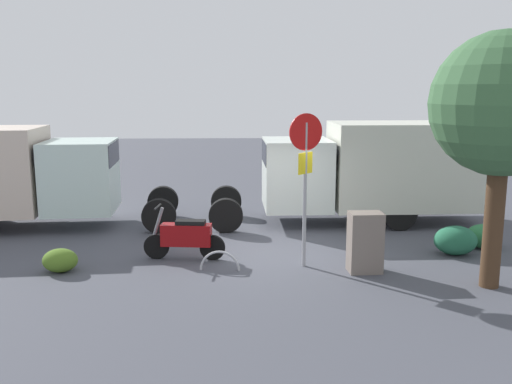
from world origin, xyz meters
TOP-DOWN VIEW (x-y plane):
  - ground_plane at (0.00, 0.00)m, footprint 60.00×60.00m
  - box_truck_near at (-2.84, -2.86)m, footprint 7.55×2.22m
  - motorcycle at (2.06, 0.45)m, footprint 1.81×0.57m
  - stop_sign at (-0.48, 1.05)m, footprint 0.71×0.33m
  - street_tree at (-3.87, 2.42)m, footprint 2.63×2.63m
  - utility_cabinet at (-1.69, 1.45)m, footprint 0.69×0.50m
  - bike_rack_hoop at (1.30, 1.25)m, footprint 0.85×0.16m
  - shrub_near_sign at (4.58, 1.21)m, footprint 0.72×0.59m
  - shrub_mid_verge at (-4.04, 0.34)m, footprint 0.97×0.80m
  - shrub_by_tree at (-4.91, -0.16)m, footprint 0.84×0.69m

SIDE VIEW (x-z plane):
  - ground_plane at x=0.00m, z-range 0.00..0.00m
  - bike_rack_hoop at x=1.30m, z-range -0.43..0.43m
  - shrub_near_sign at x=4.58m, z-range 0.00..0.49m
  - shrub_by_tree at x=-4.91m, z-range 0.00..0.57m
  - shrub_mid_verge at x=-4.04m, z-range 0.00..0.66m
  - motorcycle at x=2.06m, z-range -0.08..1.12m
  - utility_cabinet at x=-1.69m, z-range 0.00..1.25m
  - box_truck_near at x=-2.84m, z-range 0.17..2.97m
  - stop_sign at x=-0.48m, z-range 0.54..3.78m
  - street_tree at x=-3.87m, z-range 1.03..5.81m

